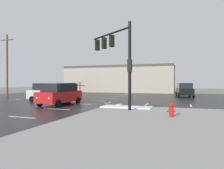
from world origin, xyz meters
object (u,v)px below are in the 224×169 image
at_px(fire_hydrant, 171,110).
at_px(utility_pole_far, 7,64).
at_px(traffic_signal_mast, 116,52).
at_px(suv_silver, 51,92).
at_px(suv_tan, 66,88).
at_px(suv_black, 184,90).
at_px(suv_red, 60,94).

xyz_separation_m(fire_hydrant, utility_pole_far, (-24.61, 12.45, 4.37)).
relative_size(traffic_signal_mast, suv_silver, 1.29).
bearing_deg(suv_tan, suv_black, 88.23).
bearing_deg(traffic_signal_mast, utility_pole_far, 12.29).
bearing_deg(traffic_signal_mast, suv_red, 24.39).
xyz_separation_m(suv_black, suv_tan, (-20.63, 1.71, 0.00)).
xyz_separation_m(traffic_signal_mast, suv_black, (5.20, 16.45, -3.42)).
xyz_separation_m(fire_hydrant, suv_tan, (-19.73, 21.28, 0.55)).
distance_m(traffic_signal_mast, suv_red, 7.00).
distance_m(traffic_signal_mast, suv_black, 17.59).
relative_size(fire_hydrant, suv_tan, 0.16).
relative_size(suv_red, utility_pole_far, 0.52).
bearing_deg(suv_tan, traffic_signal_mast, 43.32).
bearing_deg(traffic_signal_mast, fire_hydrant, -178.93).
relative_size(suv_silver, suv_tan, 1.00).
bearing_deg(suv_tan, utility_pole_far, -25.97).
relative_size(fire_hydrant, suv_silver, 0.16).
relative_size(suv_black, suv_red, 1.02).
distance_m(traffic_signal_mast, utility_pole_far, 22.35).
height_order(suv_tan, utility_pole_far, utility_pole_far).
bearing_deg(suv_black, utility_pole_far, 98.90).
xyz_separation_m(fire_hydrant, suv_silver, (-12.99, 6.92, 0.55)).
distance_m(fire_hydrant, suv_black, 19.60).
bearing_deg(suv_black, suv_red, 136.88).
distance_m(fire_hydrant, suv_tan, 29.02).
bearing_deg(suv_silver, utility_pole_far, -28.76).
bearing_deg(suv_silver, traffic_signal_mast, 153.04).
bearing_deg(utility_pole_far, suv_tan, 61.05).
xyz_separation_m(fire_hydrant, suv_black, (0.90, 19.57, 0.55)).
distance_m(fire_hydrant, utility_pole_far, 27.93).
relative_size(suv_silver, utility_pole_far, 0.52).
xyz_separation_m(traffic_signal_mast, fire_hydrant, (4.31, -3.12, -3.97)).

